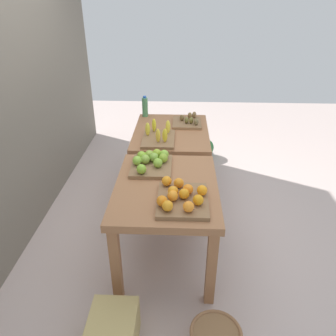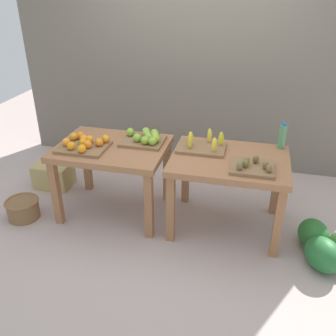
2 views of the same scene
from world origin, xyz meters
name	(u,v)px [view 1 (image 1 of 2)]	position (x,y,z in m)	size (l,w,h in m)	color
ground_plane	(169,217)	(0.00, 0.00, 0.00)	(8.00, 8.00, 0.00)	#B8A49E
back_wall	(7,67)	(0.00, 1.35, 1.50)	(4.40, 0.12, 3.00)	#6E665A
display_table_left	(166,196)	(-0.56, 0.00, 0.63)	(1.04, 0.80, 0.73)	#9A6641
display_table_right	(171,140)	(0.56, 0.00, 0.63)	(1.04, 0.80, 0.73)	#9A6641
orange_bin	(181,197)	(-0.79, -0.12, 0.77)	(0.44, 0.36, 0.11)	olive
apple_bin	(151,162)	(-0.27, 0.14, 0.78)	(0.41, 0.34, 0.11)	olive
banana_crate	(159,137)	(0.29, 0.12, 0.77)	(0.44, 0.32, 0.17)	olive
kiwi_bin	(188,122)	(0.76, -0.18, 0.76)	(0.36, 0.32, 0.10)	olive
water_bottle	(145,107)	(1.00, 0.33, 0.85)	(0.07, 0.07, 0.25)	#4C8C59
watermelon_pile	(192,146)	(1.46, -0.27, 0.13)	(0.59, 0.68, 0.27)	#36652A
cardboard_produce_box	(113,336)	(-1.43, 0.30, 0.14)	(0.40, 0.30, 0.28)	tan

